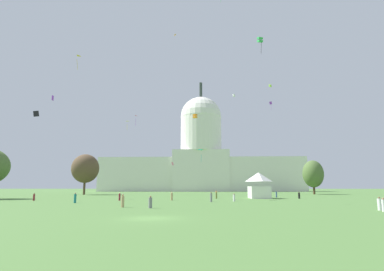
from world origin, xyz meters
name	(u,v)px	position (x,y,z in m)	size (l,w,h in m)	color
ground_plane	(151,218)	(0.00, 0.00, 0.00)	(800.00, 800.00, 0.00)	#4C7538
capitol_building	(201,159)	(1.34, 160.51, 19.39)	(119.24, 24.91, 67.01)	silver
event_tent	(259,185)	(17.09, 47.82, 3.05)	(4.83, 6.83, 6.07)	white
tree_east_mid	(313,174)	(43.27, 88.38, 7.30)	(10.76, 11.23, 12.21)	#4C3823
tree_west_far	(85,169)	(-37.48, 79.69, 8.95)	(9.70, 9.31, 13.95)	brown
person_maroon_front_right	(120,197)	(-12.44, 34.44, 0.72)	(0.44, 0.44, 1.57)	maroon
person_white_lawn_far_left	(384,205)	(24.23, 8.33, 0.70)	(0.51, 0.51, 1.53)	silver
person_denim_edge_west	(276,194)	(22.45, 54.11, 0.79)	(0.51, 0.51, 1.72)	#3D5684
person_grey_near_tent	(211,197)	(5.58, 29.98, 0.80)	(0.53, 0.53, 1.74)	gray
person_tan_aisle_center	(172,197)	(-2.25, 35.99, 0.75)	(0.55, 0.55, 1.67)	tan
person_grey_mid_center	(150,203)	(-2.42, 12.90, 0.70)	(0.57, 0.57, 1.57)	gray
person_maroon_edge_east	(34,197)	(-29.23, 33.43, 0.67)	(0.52, 0.52, 1.47)	maroon
person_white_mid_left	(234,198)	(9.91, 32.27, 0.66)	(0.44, 0.44, 1.48)	silver
person_tan_mid_right	(123,201)	(-6.39, 14.32, 0.80)	(0.58, 0.58, 1.74)	tan
person_black_near_tree_east	(299,195)	(25.94, 46.40, 0.72)	(0.62, 0.62, 1.60)	black
person_teal_lawn_far_right	(75,198)	(-17.43, 25.07, 0.79)	(0.56, 0.56, 1.72)	#1E757A
person_olive_back_center	(216,195)	(6.99, 46.26, 0.76)	(0.52, 0.52, 1.66)	olive
person_orange_deep_crowd	(216,194)	(7.25, 55.80, 0.82)	(0.53, 0.53, 1.79)	orange
person_white_back_right	(380,204)	(24.89, 10.36, 0.69)	(0.55, 0.55, 1.55)	silver
kite_violet_mid	(271,104)	(29.88, 91.97, 34.69)	(1.08, 0.25, 3.55)	purple
kite_orange_low	(195,116)	(2.34, 39.19, 18.00)	(1.07, 1.08, 0.89)	orange
kite_red_mid	(135,117)	(-22.27, 86.97, 28.81)	(0.79, 1.57, 3.74)	red
kite_black_low	(36,114)	(-30.28, 33.59, 17.59)	(1.37, 0.86, 1.46)	black
kite_yellow_mid	(127,122)	(-26.36, 90.70, 27.58)	(1.52, 0.90, 3.44)	yellow
kite_lime_high	(270,86)	(36.77, 124.56, 52.64)	(1.53, 1.53, 1.49)	#8CD133
kite_green_mid	(260,40)	(15.32, 29.61, 30.78)	(1.13, 1.17, 3.54)	green
kite_white_high	(234,95)	(17.16, 108.60, 43.14)	(1.18, 1.14, 1.14)	white
kite_gold_mid	(77,59)	(-26.83, 43.59, 33.81)	(1.12, 1.26, 3.28)	gold
kite_turquoise_low	(201,152)	(3.37, 58.13, 12.06)	(1.93, 1.67, 2.96)	teal
kite_pink_low	(173,164)	(-9.59, 103.58, 12.29)	(1.05, 0.66, 1.42)	pink
kite_violet_mid_b	(53,98)	(-31.96, 43.07, 23.71)	(0.35, 0.89, 1.40)	purple
kite_orange_high	(176,36)	(-5.84, 76.77, 56.16)	(0.93, 1.38, 0.15)	orange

